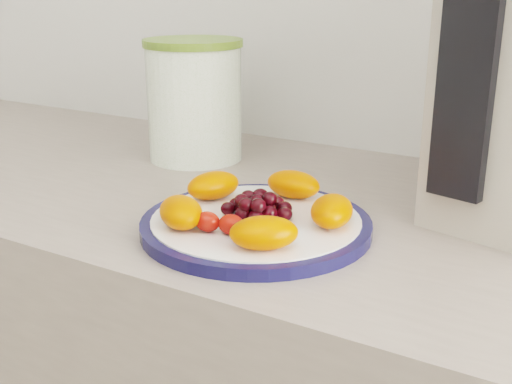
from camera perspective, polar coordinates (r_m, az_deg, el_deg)
The scene contains 6 objects.
plate_rim at distance 0.78m, azimuth 0.00°, elevation -2.97°, with size 0.28×0.28×0.01m, color #11133E.
plate_face at distance 0.78m, azimuth 0.00°, elevation -2.90°, with size 0.25×0.25×0.02m, color white.
canister at distance 1.08m, azimuth -5.47°, elevation 7.80°, with size 0.16×0.16×0.19m, color #3F7315.
canister_lid at distance 1.06m, azimuth -5.64°, elevation 13.07°, with size 0.16×0.16×0.01m, color olive.
appliance_panel at distance 0.75m, azimuth 18.25°, elevation 9.58°, with size 0.06×0.02×0.27m, color black.
fruit_plate at distance 0.77m, azimuth -0.07°, elevation -1.14°, with size 0.24×0.23×0.04m.
Camera 1 is at (0.34, 0.45, 1.19)m, focal length 45.00 mm.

